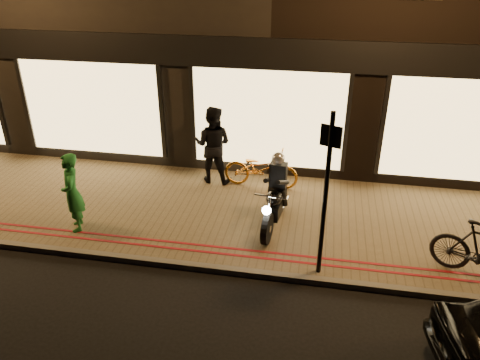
% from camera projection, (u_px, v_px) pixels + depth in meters
% --- Properties ---
extents(ground, '(90.00, 90.00, 0.00)m').
position_uv_depth(ground, '(238.00, 276.00, 8.46)').
color(ground, black).
rests_on(ground, ground).
extents(sidewalk, '(50.00, 4.00, 0.12)m').
position_uv_depth(sidewalk, '(255.00, 216.00, 10.18)').
color(sidewalk, brown).
rests_on(sidewalk, ground).
extents(kerb_stone, '(50.00, 0.14, 0.12)m').
position_uv_depth(kerb_stone, '(238.00, 272.00, 8.47)').
color(kerb_stone, '#59544C').
rests_on(kerb_stone, ground).
extents(red_kerb_lines, '(50.00, 0.26, 0.01)m').
position_uv_depth(red_kerb_lines, '(243.00, 253.00, 8.88)').
color(red_kerb_lines, maroon).
rests_on(red_kerb_lines, sidewalk).
extents(motorcycle, '(0.62, 1.94, 1.59)m').
position_uv_depth(motorcycle, '(276.00, 199.00, 9.51)').
color(motorcycle, black).
rests_on(motorcycle, sidewalk).
extents(sign_post, '(0.34, 0.16, 3.00)m').
position_uv_depth(sign_post, '(326.00, 189.00, 7.63)').
color(sign_post, black).
rests_on(sign_post, sidewalk).
extents(bicycle_gold, '(1.79, 0.67, 0.93)m').
position_uv_depth(bicycle_gold, '(261.00, 169.00, 11.10)').
color(bicycle_gold, '#C07722').
rests_on(bicycle_gold, sidewalk).
extents(person_green, '(0.63, 0.72, 1.65)m').
position_uv_depth(person_green, '(72.00, 193.00, 9.29)').
color(person_green, '#1B6829').
rests_on(person_green, sidewalk).
extents(person_dark, '(0.98, 0.79, 1.90)m').
position_uv_depth(person_dark, '(213.00, 145.00, 11.17)').
color(person_dark, black).
rests_on(person_dark, sidewalk).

